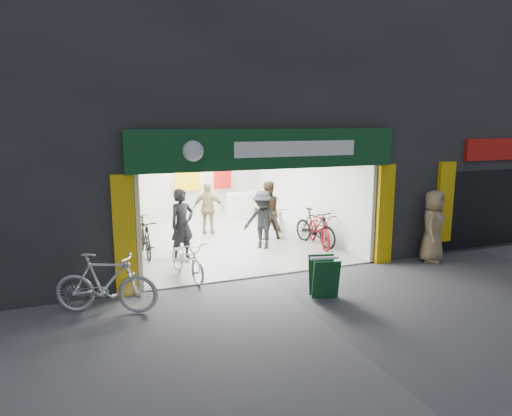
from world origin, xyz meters
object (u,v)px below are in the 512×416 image
bike_left_front (187,259)px  bike_right_front (315,227)px  parked_bike (106,283)px  pedestrian_near (433,226)px  sandwich_board (324,276)px

bike_left_front → bike_right_front: 4.47m
bike_left_front → parked_bike: size_ratio=0.89×
parked_bike → pedestrian_near: 8.26m
bike_right_front → parked_bike: parked_bike is taller
bike_left_front → pedestrian_near: size_ratio=0.93×
bike_right_front → sandwich_board: (-1.83, -3.77, -0.08)m
bike_right_front → bike_left_front: bearing=-171.4°
parked_bike → pedestrian_near: (8.24, 0.43, 0.35)m
parked_bike → pedestrian_near: bearing=-64.2°
bike_left_front → parked_bike: (-1.90, -1.44, 0.13)m
bike_right_front → pedestrian_near: bearing=-60.7°
bike_left_front → bike_right_front: size_ratio=0.97×
bike_left_front → sandwich_board: (2.38, -2.27, 0.01)m
bike_left_front → sandwich_board: 3.29m
bike_left_front → pedestrian_near: bearing=-20.3°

